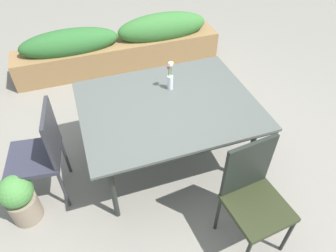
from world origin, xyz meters
TOP-DOWN VIEW (x-y plane):
  - ground_plane at (0.00, 0.00)m, footprint 12.00×12.00m
  - dining_table at (0.02, -0.07)m, footprint 1.52×1.19m
  - chair_near_right at (0.35, -1.01)m, footprint 0.46×0.46m
  - chair_end_left at (-1.10, -0.08)m, footprint 0.48×0.48m
  - flower_vase at (0.11, 0.14)m, footprint 0.06×0.05m
  - planter_box at (-0.03, 1.85)m, footprint 2.85×0.44m
  - potted_plant at (-1.35, -0.29)m, footprint 0.28×0.28m

SIDE VIEW (x-z plane):
  - ground_plane at x=0.00m, z-range 0.00..0.00m
  - potted_plant at x=-1.35m, z-range 0.01..0.52m
  - planter_box at x=-0.03m, z-range -0.03..0.67m
  - chair_near_right at x=0.35m, z-range 0.06..1.02m
  - chair_end_left at x=-1.10m, z-range 0.07..1.01m
  - dining_table at x=0.02m, z-range 0.32..1.06m
  - flower_vase at x=0.11m, z-range 0.73..1.02m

